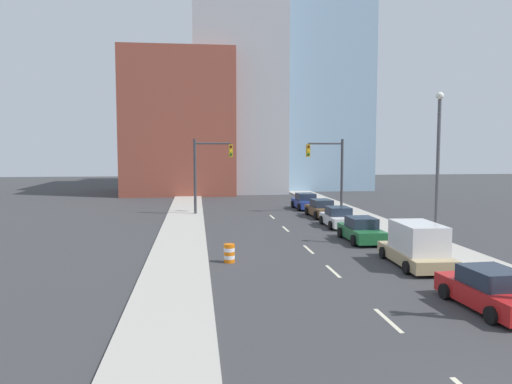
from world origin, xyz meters
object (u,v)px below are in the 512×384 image
object	(u,v)px
sedan_green	(361,230)
traffic_signal_right	(333,166)
traffic_barrel	(229,253)
sedan_red	(491,291)
sedan_brown	(322,209)
sedan_blue	(306,202)
traffic_signal_left	(205,167)
sedan_white	(338,218)
street_lamp	(438,159)
box_truck_tan	(417,246)

from	to	relation	value
sedan_green	traffic_signal_right	bearing A→B (deg)	81.97
traffic_barrel	sedan_red	distance (m)	12.36
traffic_signal_right	sedan_brown	distance (m)	4.74
traffic_signal_right	sedan_brown	bearing A→B (deg)	-121.77
sedan_green	sedan_blue	size ratio (longest dim) A/B	1.05
sedan_green	traffic_signal_left	bearing A→B (deg)	124.15
traffic_signal_right	sedan_white	world-z (taller)	traffic_signal_right
sedan_blue	street_lamp	bearing A→B (deg)	-82.08
street_lamp	sedan_blue	distance (m)	20.35
street_lamp	sedan_brown	bearing A→B (deg)	103.30
traffic_signal_right	sedan_brown	size ratio (longest dim) A/B	1.41
traffic_barrel	sedan_blue	xyz separation A→B (m)	(8.81, 21.82, 0.22)
traffic_signal_left	sedan_white	bearing A→B (deg)	-39.64
traffic_signal_right	sedan_brown	world-z (taller)	traffic_signal_right
sedan_brown	sedan_red	bearing A→B (deg)	-92.43
sedan_red	sedan_white	xyz separation A→B (m)	(-0.02, 19.38, -0.00)
sedan_green	sedan_white	size ratio (longest dim) A/B	1.05
sedan_brown	sedan_blue	distance (m)	5.69
street_lamp	sedan_red	distance (m)	12.22
sedan_red	sedan_brown	xyz separation A→B (m)	(0.06, 24.73, 0.01)
traffic_signal_left	sedan_white	distance (m)	13.09
sedan_white	sedan_green	bearing A→B (deg)	-92.27
street_lamp	traffic_signal_left	bearing A→B (deg)	128.28
sedan_white	traffic_barrel	bearing A→B (deg)	-129.27
sedan_green	sedan_brown	xyz separation A→B (m)	(0.33, 11.31, -0.01)
traffic_signal_right	traffic_barrel	xyz separation A→B (m)	(-10.60, -18.82, -3.75)
traffic_signal_left	sedan_green	xyz separation A→B (m)	(9.46, -13.99, -3.53)
traffic_barrel	sedan_red	xyz separation A→B (m)	(8.87, -8.60, 0.20)
sedan_blue	traffic_signal_left	bearing A→B (deg)	-164.71
sedan_brown	traffic_signal_left	bearing A→B (deg)	162.37
traffic_signal_right	sedan_red	size ratio (longest dim) A/B	1.44
traffic_signal_right	traffic_barrel	size ratio (longest dim) A/B	7.02
sedan_white	sedan_blue	size ratio (longest dim) A/B	1.00
traffic_signal_left	sedan_blue	size ratio (longest dim) A/B	1.54
traffic_signal_right	sedan_blue	bearing A→B (deg)	120.80
sedan_red	sedan_green	bearing A→B (deg)	88.10
sedan_red	traffic_signal_left	bearing A→B (deg)	106.48
sedan_blue	box_truck_tan	bearing A→B (deg)	-91.14
traffic_signal_right	street_lamp	distance (m)	16.67
traffic_barrel	sedan_brown	xyz separation A→B (m)	(8.93, 16.13, 0.21)
traffic_signal_right	sedan_red	distance (m)	27.70
sedan_white	sedan_brown	size ratio (longest dim) A/B	0.92
traffic_signal_left	street_lamp	size ratio (longest dim) A/B	0.74
street_lamp	traffic_barrel	bearing A→B (deg)	-169.52
traffic_signal_left	traffic_barrel	size ratio (longest dim) A/B	7.02
traffic_barrel	sedan_green	world-z (taller)	sedan_green
traffic_signal_right	street_lamp	bearing A→B (deg)	-84.43
traffic_signal_right	sedan_white	distance (m)	8.96
traffic_signal_left	traffic_barrel	bearing A→B (deg)	-87.39
sedan_red	sedan_white	bearing A→B (deg)	87.01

